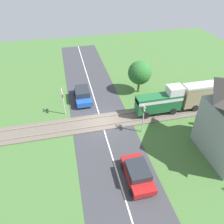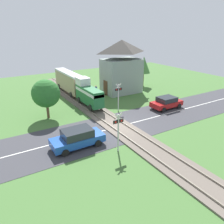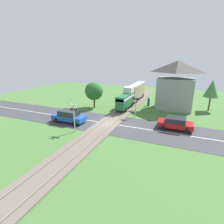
# 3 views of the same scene
# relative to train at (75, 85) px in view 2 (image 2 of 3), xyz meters

# --- Properties ---
(ground_plane) EXTENTS (60.00, 60.00, 0.00)m
(ground_plane) POSITION_rel_train_xyz_m (0.00, -10.71, -1.87)
(ground_plane) COLOR #426B33
(road_surface) EXTENTS (48.00, 6.40, 0.02)m
(road_surface) POSITION_rel_train_xyz_m (0.00, -10.71, -1.86)
(road_surface) COLOR #38383D
(road_surface) RESTS_ON ground_plane
(track_bed) EXTENTS (2.80, 48.00, 0.24)m
(track_bed) POSITION_rel_train_xyz_m (0.00, -10.71, -1.80)
(track_bed) COLOR #665B51
(track_bed) RESTS_ON ground_plane
(train) EXTENTS (1.58, 13.26, 3.18)m
(train) POSITION_rel_train_xyz_m (0.00, 0.00, 0.00)
(train) COLOR #1E6033
(train) RESTS_ON track_bed
(car_near_crossing) EXTENTS (4.34, 1.98, 1.57)m
(car_near_crossing) POSITION_rel_train_xyz_m (-4.90, -12.15, -1.06)
(car_near_crossing) COLOR #1E4CA8
(car_near_crossing) RESTS_ON ground_plane
(car_far_side) EXTENTS (3.89, 1.98, 1.42)m
(car_far_side) POSITION_rel_train_xyz_m (7.89, -9.27, -1.12)
(car_far_side) COLOR #A81919
(car_far_side) RESTS_ON ground_plane
(crossing_signal_west_approach) EXTENTS (0.90, 0.18, 3.30)m
(crossing_signal_west_approach) POSITION_rel_train_xyz_m (-2.44, -14.48, 0.23)
(crossing_signal_west_approach) COLOR #B7B7B7
(crossing_signal_west_approach) RESTS_ON ground_plane
(crossing_signal_east_approach) EXTENTS (0.90, 0.18, 3.30)m
(crossing_signal_east_approach) POSITION_rel_train_xyz_m (2.44, -6.94, 0.23)
(crossing_signal_east_approach) COLOR #B7B7B7
(crossing_signal_east_approach) RESTS_ON ground_plane
(station_building) EXTENTS (5.79, 3.99, 7.57)m
(station_building) POSITION_rel_train_xyz_m (7.01, -0.64, 1.84)
(station_building) COLOR gray
(station_building) RESTS_ON ground_plane
(pedestrian_by_station) EXTENTS (0.38, 0.38, 1.53)m
(pedestrian_by_station) POSITION_rel_train_xyz_m (2.92, -0.33, -1.17)
(pedestrian_by_station) COLOR #2D4C8E
(pedestrian_by_station) RESTS_ON ground_plane
(tree_by_station) EXTENTS (2.17, 2.17, 4.79)m
(tree_by_station) POSITION_rel_train_xyz_m (12.19, 0.62, 1.59)
(tree_by_station) COLOR brown
(tree_by_station) RESTS_ON ground_plane
(tree_roadside_hedge) EXTENTS (2.97, 2.97, 4.23)m
(tree_roadside_hedge) POSITION_rel_train_xyz_m (-5.23, -4.74, 0.87)
(tree_roadside_hedge) COLOR brown
(tree_roadside_hedge) RESTS_ON ground_plane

